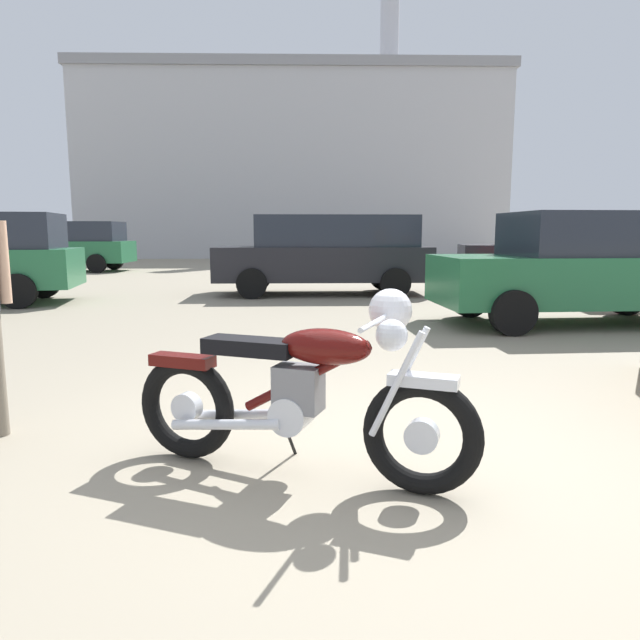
{
  "coord_description": "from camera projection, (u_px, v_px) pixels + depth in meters",
  "views": [
    {
      "loc": [
        -0.32,
        -3.49,
        1.38
      ],
      "look_at": [
        -0.12,
        0.92,
        0.7
      ],
      "focal_mm": 32.29,
      "sensor_mm": 36.0,
      "label": 1
    }
  ],
  "objects": [
    {
      "name": "blue_hatchback_right",
      "position": [
        65.0,
        245.0,
        20.26
      ],
      "size": [
        4.75,
        2.09,
        1.74
      ],
      "rotation": [
        0.0,
        0.0,
        3.11
      ],
      "color": "black",
      "rests_on": "ground_plane"
    },
    {
      "name": "ground_plane",
      "position": [
        345.0,
        450.0,
        3.67
      ],
      "size": [
        80.0,
        80.0,
        0.0
      ],
      "primitive_type": "plane",
      "color": "gray"
    },
    {
      "name": "dark_sedan_left",
      "position": [
        327.0,
        252.0,
        12.76
      ],
      "size": [
        4.71,
        2.0,
        1.74
      ],
      "rotation": [
        0.0,
        0.0,
        3.13
      ],
      "color": "black",
      "rests_on": "ground_plane"
    },
    {
      "name": "silver_sedan_mid",
      "position": [
        539.0,
        252.0,
        15.77
      ],
      "size": [
        4.42,
        2.43,
        1.67
      ],
      "rotation": [
        0.0,
        0.0,
        -0.16
      ],
      "color": "black",
      "rests_on": "ground_plane"
    },
    {
      "name": "industrial_building",
      "position": [
        295.0,
        170.0,
        34.88
      ],
      "size": [
        23.12,
        12.4,
        20.2
      ],
      "rotation": [
        0.0,
        0.0,
        -0.02
      ],
      "color": "#B2B2B7",
      "rests_on": "ground_plane"
    },
    {
      "name": "red_hatchback_near",
      "position": [
        578.0,
        269.0,
        8.58
      ],
      "size": [
        4.26,
        2.04,
        1.67
      ],
      "rotation": [
        0.0,
        0.0,
        3.18
      ],
      "color": "black",
      "rests_on": "ground_plane"
    },
    {
      "name": "white_estate_far",
      "position": [
        634.0,
        259.0,
        11.58
      ],
      "size": [
        4.31,
        2.15,
        1.67
      ],
      "rotation": [
        0.0,
        0.0,
        3.07
      ],
      "color": "black",
      "rests_on": "ground_plane"
    },
    {
      "name": "vintage_motorcycle",
      "position": [
        306.0,
        391.0,
        3.25
      ],
      "size": [
        1.96,
        0.93,
        1.07
      ],
      "rotation": [
        0.0,
        0.0,
        -0.4
      ],
      "color": "black",
      "rests_on": "ground_plane"
    }
  ]
}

